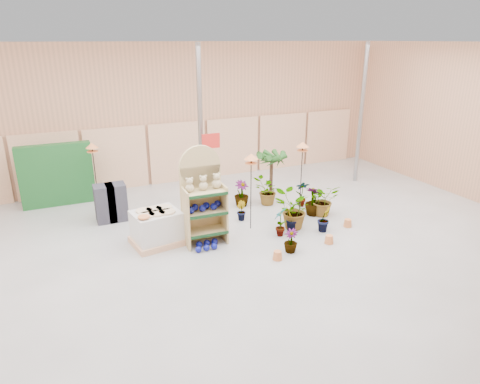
% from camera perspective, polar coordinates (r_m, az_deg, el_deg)
% --- Properties ---
extents(room, '(15.20, 12.10, 4.70)m').
position_cam_1_polar(room, '(9.59, -0.20, 5.50)').
color(room, gray).
rests_on(room, ground).
extents(display_shelf, '(0.99, 0.65, 2.32)m').
position_cam_1_polar(display_shelf, '(9.98, -5.05, -0.94)').
color(display_shelf, tan).
rests_on(display_shelf, ground).
extents(teddy_bears, '(0.85, 0.22, 0.36)m').
position_cam_1_polar(teddy_bears, '(9.76, -4.77, 1.10)').
color(teddy_bears, tan).
rests_on(teddy_bears, display_shelf).
extents(gazing_balls_shelf, '(0.85, 0.29, 0.16)m').
position_cam_1_polar(gazing_balls_shelf, '(9.92, -4.77, -1.99)').
color(gazing_balls_shelf, navy).
rests_on(gazing_balls_shelf, display_shelf).
extents(gazing_balls_floor, '(0.63, 0.39, 0.15)m').
position_cam_1_polar(gazing_balls_floor, '(9.99, -4.47, -7.10)').
color(gazing_balls_floor, navy).
rests_on(gazing_balls_floor, ground).
extents(pallet_stack, '(1.26, 1.10, 0.84)m').
position_cam_1_polar(pallet_stack, '(10.22, -11.05, -4.69)').
color(pallet_stack, tan).
rests_on(pallet_stack, ground).
extents(charcoal_planters, '(0.80, 0.50, 1.00)m').
position_cam_1_polar(charcoal_planters, '(11.77, -16.83, -1.38)').
color(charcoal_planters, '#24242D').
rests_on(charcoal_planters, ground).
extents(trellis_stock, '(2.00, 0.30, 1.80)m').
position_cam_1_polar(trellis_stock, '(13.31, -23.26, 2.09)').
color(trellis_stock, '#185321').
rests_on(trellis_stock, ground).
extents(offer_sign, '(0.50, 0.08, 2.20)m').
position_cam_1_polar(offer_sign, '(11.65, -3.88, 4.76)').
color(offer_sign, gray).
rests_on(offer_sign, ground).
extents(bird_table_front, '(0.34, 0.34, 1.97)m').
position_cam_1_polar(bird_table_front, '(10.36, 1.50, 4.39)').
color(bird_table_front, black).
rests_on(bird_table_front, ground).
extents(bird_table_right, '(0.34, 0.34, 1.97)m').
position_cam_1_polar(bird_table_right, '(11.67, 8.35, 5.96)').
color(bird_table_right, black).
rests_on(bird_table_right, ground).
extents(bird_table_back, '(0.34, 0.34, 1.93)m').
position_cam_1_polar(bird_table_back, '(12.29, -19.12, 5.58)').
color(bird_table_back, black).
rests_on(bird_table_back, ground).
extents(palm, '(0.70, 0.70, 1.60)m').
position_cam_1_polar(palm, '(12.43, 4.24, 4.68)').
color(palm, '#432D1E').
rests_on(palm, ground).
extents(potted_plant_0, '(0.45, 0.47, 0.74)m').
position_cam_1_polar(potted_plant_0, '(10.50, 5.40, -3.95)').
color(potted_plant_0, '#1E4A19').
rests_on(potted_plant_0, ground).
extents(potted_plant_1, '(0.48, 0.46, 0.67)m').
position_cam_1_polar(potted_plant_1, '(10.77, 6.83, -3.58)').
color(potted_plant_1, '#1E4A19').
rests_on(potted_plant_1, ground).
extents(potted_plant_2, '(1.06, 0.97, 1.00)m').
position_cam_1_polar(potted_plant_2, '(10.86, 7.05, -2.44)').
color(potted_plant_2, '#1E4A19').
rests_on(potted_plant_2, ground).
extents(potted_plant_3, '(0.63, 0.63, 0.82)m').
position_cam_1_polar(potted_plant_3, '(11.83, 9.74, -1.16)').
color(potted_plant_3, '#1E4A19').
rests_on(potted_plant_3, ground).
extents(potted_plant_4, '(0.47, 0.39, 0.78)m').
position_cam_1_polar(potted_plant_4, '(12.39, 8.29, -0.20)').
color(potted_plant_4, '#1E4A19').
rests_on(potted_plant_4, ground).
extents(potted_plant_5, '(0.23, 0.29, 0.52)m').
position_cam_1_polar(potted_plant_5, '(11.39, 0.12, -2.51)').
color(potted_plant_5, '#1E4A19').
rests_on(potted_plant_5, ground).
extents(potted_plant_6, '(0.92, 0.86, 0.83)m').
position_cam_1_polar(potted_plant_6, '(12.39, 3.64, 0.10)').
color(potted_plant_6, '#1E4A19').
rests_on(potted_plant_6, ground).
extents(potted_plant_7, '(0.42, 0.42, 0.55)m').
position_cam_1_polar(potted_plant_7, '(9.78, 6.79, -6.48)').
color(potted_plant_7, '#1E4A19').
rests_on(potted_plant_7, ground).
extents(potted_plant_9, '(0.45, 0.42, 0.66)m').
position_cam_1_polar(potted_plant_9, '(10.92, 11.15, -3.54)').
color(potted_plant_9, '#1E4A19').
rests_on(potted_plant_9, ground).
extents(potted_plant_10, '(0.88, 0.79, 0.89)m').
position_cam_1_polar(potted_plant_10, '(11.86, 11.04, -1.02)').
color(potted_plant_10, '#1E4A19').
rests_on(potted_plant_10, ground).
extents(potted_plant_11, '(0.52, 0.52, 0.76)m').
position_cam_1_polar(potted_plant_11, '(12.29, 0.19, -0.21)').
color(potted_plant_11, '#1E4A19').
rests_on(potted_plant_11, ground).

